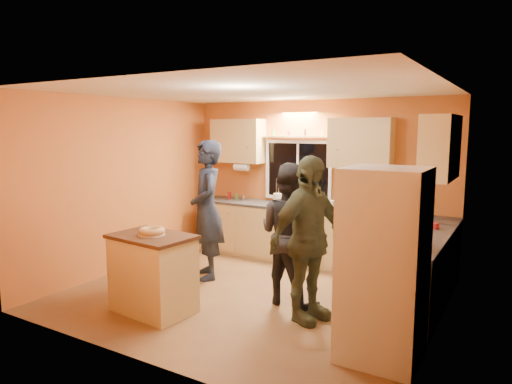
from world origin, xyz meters
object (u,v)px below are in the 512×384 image
Objects in this scene: refrigerator at (383,265)px; person_center at (290,234)px; island at (153,273)px; person_left at (207,210)px; person_right at (308,239)px.

refrigerator is 1.57m from person_center.
person_left reaches higher than island.
person_left is at bearing -0.79° from person_center.
refrigerator reaches higher than island.
person_center reaches higher than island.
island is 0.58× the size of person_center.
person_right is (0.40, -0.36, 0.06)m from person_center.
refrigerator is 1.78× the size of island.
person_left is 1.07× the size of person_right.
person_left is (-2.81, 1.07, 0.09)m from refrigerator.
person_right reaches higher than refrigerator.
person_right is (-0.95, 0.44, 0.03)m from refrigerator.
person_left is 1.96m from person_right.
person_center is at bearing 45.76° from island.
refrigerator reaches higher than person_center.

